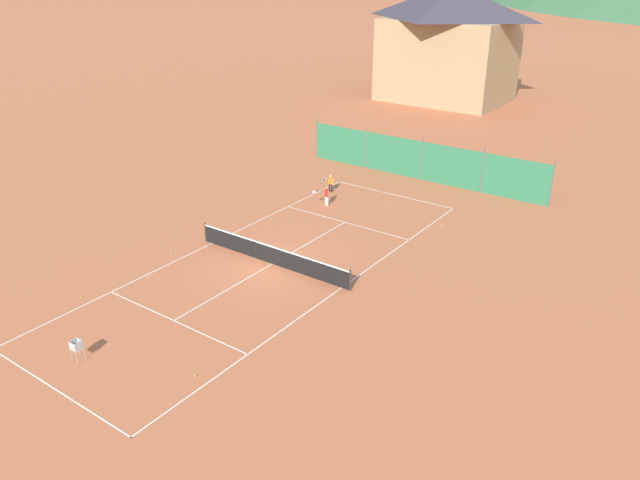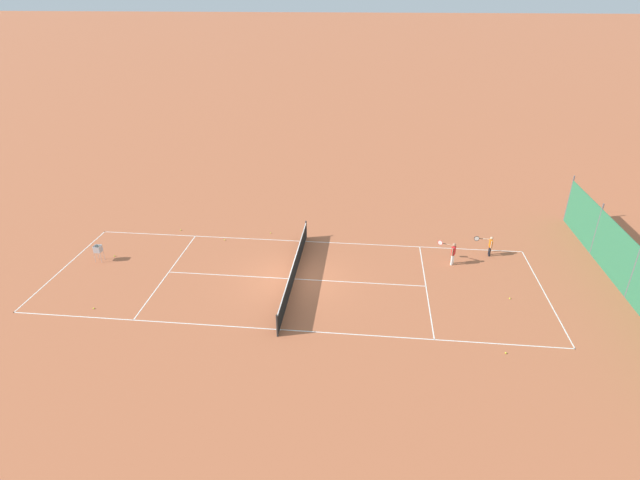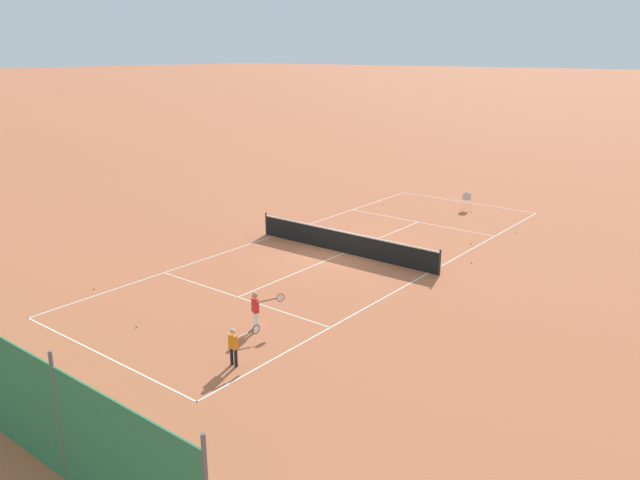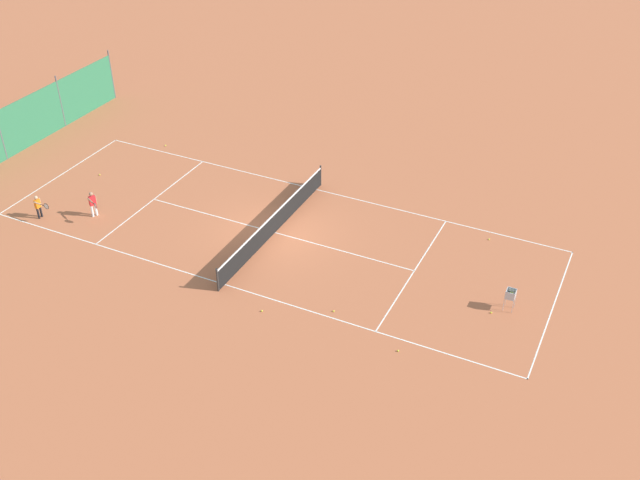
{
  "view_description": "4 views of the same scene",
  "coord_description": "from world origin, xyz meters",
  "px_view_note": "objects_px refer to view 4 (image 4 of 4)",
  "views": [
    {
      "loc": [
        17.83,
        -20.75,
        13.88
      ],
      "look_at": [
        1.57,
        1.82,
        1.03
      ],
      "focal_mm": 35.0,
      "sensor_mm": 36.0,
      "label": 1
    },
    {
      "loc": [
        20.78,
        3.47,
        12.8
      ],
      "look_at": [
        -1.91,
        1.08,
        1.25
      ],
      "focal_mm": 28.0,
      "sensor_mm": 36.0,
      "label": 2
    },
    {
      "loc": [
        -14.92,
        20.74,
        8.36
      ],
      "look_at": [
        -0.5,
        2.33,
        1.23
      ],
      "focal_mm": 35.0,
      "sensor_mm": 36.0,
      "label": 3
    },
    {
      "loc": [
        -23.43,
        -13.52,
        17.94
      ],
      "look_at": [
        -0.48,
        -2.41,
        0.61
      ],
      "focal_mm": 42.0,
      "sensor_mm": 36.0,
      "label": 4
    }
  ],
  "objects_px": {
    "tennis_ball_alley_left": "(491,313)",
    "tennis_ball_service_box": "(100,175)",
    "player_near_service": "(38,205)",
    "tennis_ball_far_corner": "(334,311)",
    "tennis_ball_alley_right": "(398,351)",
    "player_far_service": "(93,203)",
    "tennis_ball_mid_court": "(262,311)",
    "tennis_ball_by_net_right": "(166,146)",
    "ball_hopper": "(511,295)",
    "tennis_ball_by_net_left": "(489,239)",
    "tennis_net": "(274,223)"
  },
  "relations": [
    {
      "from": "tennis_ball_mid_court",
      "to": "tennis_ball_alley_left",
      "type": "bearing_deg",
      "value": -64.82
    },
    {
      "from": "player_near_service",
      "to": "tennis_ball_far_corner",
      "type": "distance_m",
      "value": 14.53
    },
    {
      "from": "tennis_ball_alley_left",
      "to": "tennis_ball_far_corner",
      "type": "relative_size",
      "value": 1.0
    },
    {
      "from": "player_near_service",
      "to": "tennis_ball_by_net_right",
      "type": "bearing_deg",
      "value": -5.99
    },
    {
      "from": "tennis_ball_far_corner",
      "to": "tennis_ball_alley_left",
      "type": "bearing_deg",
      "value": -64.99
    },
    {
      "from": "tennis_ball_alley_left",
      "to": "player_near_service",
      "type": "bearing_deg",
      "value": 96.44
    },
    {
      "from": "player_near_service",
      "to": "tennis_ball_by_net_right",
      "type": "xyz_separation_m",
      "value": [
        8.2,
        -0.86,
        -0.62
      ]
    },
    {
      "from": "tennis_ball_by_net_right",
      "to": "tennis_ball_alley_left",
      "type": "bearing_deg",
      "value": -107.42
    },
    {
      "from": "player_far_service",
      "to": "tennis_ball_alley_left",
      "type": "height_order",
      "value": "player_far_service"
    },
    {
      "from": "tennis_ball_mid_court",
      "to": "tennis_ball_service_box",
      "type": "distance_m",
      "value": 13.51
    },
    {
      "from": "ball_hopper",
      "to": "tennis_ball_mid_court",
      "type": "bearing_deg",
      "value": 116.79
    },
    {
      "from": "tennis_net",
      "to": "tennis_ball_service_box",
      "type": "bearing_deg",
      "value": 85.99
    },
    {
      "from": "tennis_net",
      "to": "player_near_service",
      "type": "xyz_separation_m",
      "value": [
        -3.51,
        9.96,
        0.15
      ]
    },
    {
      "from": "tennis_net",
      "to": "tennis_ball_by_net_right",
      "type": "bearing_deg",
      "value": 62.71
    },
    {
      "from": "player_far_service",
      "to": "tennis_ball_alley_left",
      "type": "relative_size",
      "value": 18.48
    },
    {
      "from": "player_near_service",
      "to": "ball_hopper",
      "type": "height_order",
      "value": "player_near_service"
    },
    {
      "from": "tennis_ball_far_corner",
      "to": "tennis_ball_alley_right",
      "type": "bearing_deg",
      "value": -108.38
    },
    {
      "from": "tennis_net",
      "to": "ball_hopper",
      "type": "bearing_deg",
      "value": -94.03
    },
    {
      "from": "tennis_net",
      "to": "tennis_ball_alley_right",
      "type": "height_order",
      "value": "tennis_net"
    },
    {
      "from": "tennis_ball_alley_right",
      "to": "player_far_service",
      "type": "bearing_deg",
      "value": 81.19
    },
    {
      "from": "tennis_ball_alley_left",
      "to": "player_far_service",
      "type": "bearing_deg",
      "value": 93.48
    },
    {
      "from": "player_near_service",
      "to": "tennis_ball_by_net_left",
      "type": "bearing_deg",
      "value": -69.27
    },
    {
      "from": "tennis_ball_service_box",
      "to": "ball_hopper",
      "type": "relative_size",
      "value": 0.07
    },
    {
      "from": "tennis_ball_mid_court",
      "to": "tennis_net",
      "type": "bearing_deg",
      "value": 23.5
    },
    {
      "from": "tennis_net",
      "to": "tennis_ball_alley_left",
      "type": "xyz_separation_m",
      "value": [
        -1.27,
        -9.89,
        -0.47
      ]
    },
    {
      "from": "tennis_ball_alley_left",
      "to": "tennis_ball_service_box",
      "type": "distance_m",
      "value": 20.14
    },
    {
      "from": "tennis_ball_mid_court",
      "to": "tennis_ball_by_net_right",
      "type": "relative_size",
      "value": 1.0
    },
    {
      "from": "tennis_ball_alley_left",
      "to": "tennis_ball_by_net_right",
      "type": "distance_m",
      "value": 19.9
    },
    {
      "from": "tennis_ball_alley_left",
      "to": "tennis_ball_by_net_left",
      "type": "bearing_deg",
      "value": 16.1
    },
    {
      "from": "tennis_net",
      "to": "tennis_ball_service_box",
      "type": "height_order",
      "value": "tennis_net"
    },
    {
      "from": "player_far_service",
      "to": "tennis_ball_by_net_right",
      "type": "xyz_separation_m",
      "value": [
        7.04,
        1.22,
        -0.68
      ]
    },
    {
      "from": "tennis_ball_alley_left",
      "to": "tennis_ball_mid_court",
      "type": "bearing_deg",
      "value": 115.18
    },
    {
      "from": "player_far_service",
      "to": "tennis_ball_mid_court",
      "type": "distance_m",
      "value": 10.35
    },
    {
      "from": "player_near_service",
      "to": "tennis_ball_alley_right",
      "type": "distance_m",
      "value": 17.52
    },
    {
      "from": "tennis_ball_alley_left",
      "to": "tennis_ball_alley_right",
      "type": "bearing_deg",
      "value": 145.5
    },
    {
      "from": "player_far_service",
      "to": "tennis_ball_service_box",
      "type": "xyz_separation_m",
      "value": [
        3.06,
        2.28,
        -0.68
      ]
    },
    {
      "from": "tennis_net",
      "to": "tennis_ball_service_box",
      "type": "relative_size",
      "value": 139.09
    },
    {
      "from": "tennis_ball_by_net_left",
      "to": "tennis_ball_service_box",
      "type": "height_order",
      "value": "same"
    },
    {
      "from": "ball_hopper",
      "to": "tennis_ball_alley_right",
      "type": "bearing_deg",
      "value": 144.02
    },
    {
      "from": "tennis_net",
      "to": "ball_hopper",
      "type": "height_order",
      "value": "tennis_net"
    },
    {
      "from": "tennis_ball_far_corner",
      "to": "tennis_ball_alley_right",
      "type": "xyz_separation_m",
      "value": [
        -0.98,
        -2.95,
        0.0
      ]
    },
    {
      "from": "tennis_ball_alley_right",
      "to": "ball_hopper",
      "type": "height_order",
      "value": "ball_hopper"
    },
    {
      "from": "player_near_service",
      "to": "tennis_ball_alley_left",
      "type": "height_order",
      "value": "player_near_service"
    },
    {
      "from": "tennis_ball_mid_court",
      "to": "tennis_ball_alley_right",
      "type": "bearing_deg",
      "value": -88.07
    },
    {
      "from": "tennis_ball_by_net_right",
      "to": "tennis_ball_far_corner",
      "type": "relative_size",
      "value": 1.0
    },
    {
      "from": "tennis_ball_by_net_right",
      "to": "tennis_ball_alley_right",
      "type": "xyz_separation_m",
      "value": [
        -9.42,
        -16.6,
        0.0
      ]
    },
    {
      "from": "player_far_service",
      "to": "player_near_service",
      "type": "distance_m",
      "value": 2.39
    },
    {
      "from": "player_far_service",
      "to": "tennis_ball_mid_court",
      "type": "xyz_separation_m",
      "value": [
        -2.57,
        -10.01,
        -0.68
      ]
    },
    {
      "from": "tennis_ball_mid_court",
      "to": "tennis_ball_service_box",
      "type": "height_order",
      "value": "same"
    },
    {
      "from": "player_near_service",
      "to": "ball_hopper",
      "type": "bearing_deg",
      "value": -82.25
    }
  ]
}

